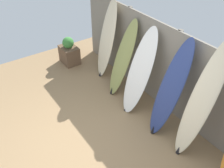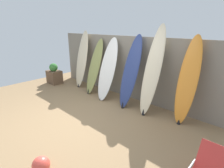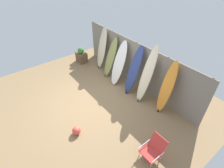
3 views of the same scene
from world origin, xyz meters
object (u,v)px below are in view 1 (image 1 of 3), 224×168
object	(u,v)px
surfboard_navy_3	(170,90)
planter_box	(69,52)
surfboard_cream_0	(107,40)
surfboard_olive_1	(123,59)
surfboard_white_2	(139,72)
surfboard_cream_4	(201,103)

from	to	relation	value
surfboard_navy_3	planter_box	size ratio (longest dim) A/B	2.50
surfboard_cream_0	surfboard_olive_1	world-z (taller)	surfboard_cream_0
planter_box	surfboard_white_2	bearing A→B (deg)	9.07
planter_box	surfboard_navy_3	bearing A→B (deg)	7.40
surfboard_white_2	surfboard_olive_1	bearing A→B (deg)	174.19
surfboard_cream_0	surfboard_olive_1	distance (m)	0.78
surfboard_olive_1	surfboard_cream_4	xyz separation A→B (m)	(2.06, 0.00, 0.22)
surfboard_cream_0	surfboard_olive_1	xyz separation A→B (m)	(0.76, -0.09, -0.12)
surfboard_white_2	planter_box	world-z (taller)	surfboard_white_2
surfboard_white_2	surfboard_navy_3	xyz separation A→B (m)	(0.81, 0.03, 0.06)
surfboard_olive_1	surfboard_cream_4	world-z (taller)	surfboard_cream_4
surfboard_cream_4	surfboard_olive_1	bearing A→B (deg)	-179.91
surfboard_white_2	surfboard_navy_3	world-z (taller)	surfboard_navy_3
surfboard_cream_0	surfboard_cream_4	bearing A→B (deg)	-1.74
surfboard_olive_1	surfboard_navy_3	world-z (taller)	surfboard_navy_3
surfboard_cream_4	planter_box	xyz separation A→B (m)	(-3.85, -0.46, -0.74)
surfboard_olive_1	surfboard_navy_3	xyz separation A→B (m)	(1.45, -0.03, 0.09)
surfboard_cream_0	planter_box	distance (m)	1.33
surfboard_white_2	surfboard_navy_3	size ratio (longest dim) A/B	0.94
surfboard_olive_1	planter_box	bearing A→B (deg)	-165.76
surfboard_cream_0	surfboard_white_2	bearing A→B (deg)	-6.28
surfboard_olive_1	surfboard_cream_4	distance (m)	2.07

